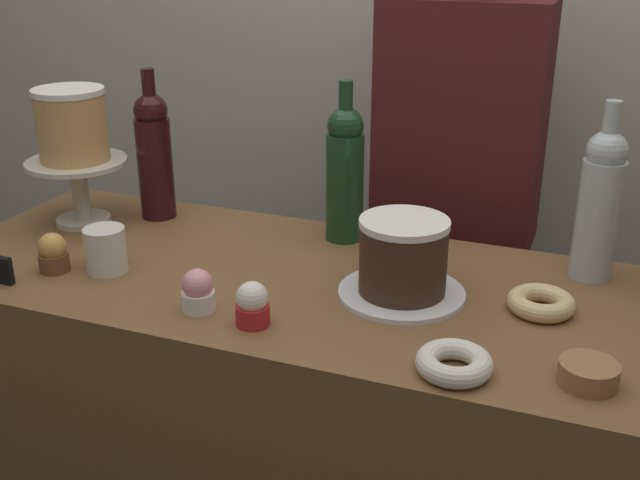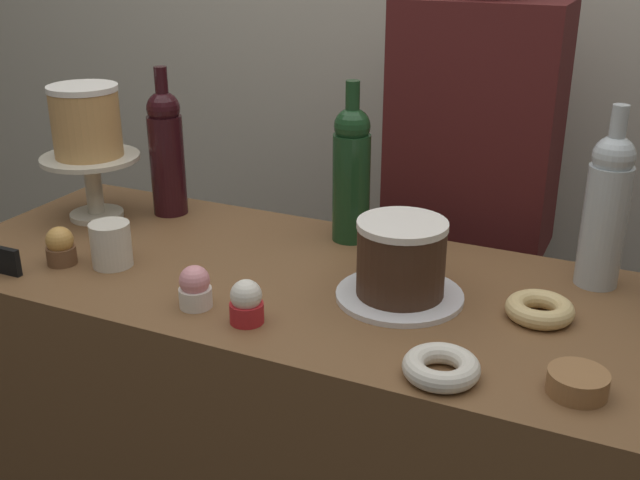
{
  "view_description": "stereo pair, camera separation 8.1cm",
  "coord_description": "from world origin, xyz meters",
  "px_view_note": "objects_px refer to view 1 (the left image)",
  "views": [
    {
      "loc": [
        0.46,
        -1.17,
        1.54
      ],
      "look_at": [
        0.0,
        0.0,
        1.02
      ],
      "focal_mm": 43.0,
      "sensor_mm": 36.0,
      "label": 1
    },
    {
      "loc": [
        0.53,
        -1.14,
        1.54
      ],
      "look_at": [
        0.0,
        0.0,
        1.02
      ],
      "focal_mm": 43.0,
      "sensor_mm": 36.0,
      "label": 2
    }
  ],
  "objects_px": {
    "cake_stand_pedestal": "(79,181)",
    "barista_figure": "(453,242)",
    "white_layer_cake": "(72,125)",
    "coffee_cup_ceramic": "(106,250)",
    "cupcake_vanilla": "(252,305)",
    "donut_glazed": "(541,303)",
    "wine_bottle_clear": "(600,202)",
    "cupcake_caramel": "(53,253)",
    "cupcake_strawberry": "(198,291)",
    "donut_sugar": "(454,363)",
    "wine_bottle_green": "(345,171)",
    "wine_bottle_dark_red": "(154,153)",
    "chocolate_round_cake": "(403,256)",
    "cookie_stack": "(588,373)"
  },
  "relations": [
    {
      "from": "chocolate_round_cake",
      "to": "cupcake_caramel",
      "type": "height_order",
      "value": "chocolate_round_cake"
    },
    {
      "from": "cake_stand_pedestal",
      "to": "cupcake_vanilla",
      "type": "bearing_deg",
      "value": -27.38
    },
    {
      "from": "cake_stand_pedestal",
      "to": "donut_sugar",
      "type": "bearing_deg",
      "value": -19.38
    },
    {
      "from": "donut_sugar",
      "to": "cookie_stack",
      "type": "distance_m",
      "value": 0.19
    },
    {
      "from": "donut_sugar",
      "to": "wine_bottle_dark_red",
      "type": "bearing_deg",
      "value": 151.64
    },
    {
      "from": "wine_bottle_dark_red",
      "to": "cupcake_caramel",
      "type": "relative_size",
      "value": 4.38
    },
    {
      "from": "white_layer_cake",
      "to": "coffee_cup_ceramic",
      "type": "height_order",
      "value": "white_layer_cake"
    },
    {
      "from": "cake_stand_pedestal",
      "to": "cupcake_strawberry",
      "type": "relative_size",
      "value": 2.84
    },
    {
      "from": "cookie_stack",
      "to": "wine_bottle_clear",
      "type": "bearing_deg",
      "value": 92.82
    },
    {
      "from": "wine_bottle_clear",
      "to": "wine_bottle_green",
      "type": "bearing_deg",
      "value": 178.76
    },
    {
      "from": "chocolate_round_cake",
      "to": "wine_bottle_clear",
      "type": "bearing_deg",
      "value": 34.32
    },
    {
      "from": "cupcake_caramel",
      "to": "cupcake_strawberry",
      "type": "bearing_deg",
      "value": -7.43
    },
    {
      "from": "wine_bottle_clear",
      "to": "cake_stand_pedestal",
      "type": "bearing_deg",
      "value": -174.03
    },
    {
      "from": "barista_figure",
      "to": "cupcake_vanilla",
      "type": "bearing_deg",
      "value": -104.36
    },
    {
      "from": "cake_stand_pedestal",
      "to": "cookie_stack",
      "type": "distance_m",
      "value": 1.1
    },
    {
      "from": "barista_figure",
      "to": "wine_bottle_green",
      "type": "bearing_deg",
      "value": -118.53
    },
    {
      "from": "cupcake_vanilla",
      "to": "coffee_cup_ceramic",
      "type": "distance_m",
      "value": 0.36
    },
    {
      "from": "donut_sugar",
      "to": "cookie_stack",
      "type": "xyz_separation_m",
      "value": [
        0.18,
        0.04,
        0.0
      ]
    },
    {
      "from": "cookie_stack",
      "to": "barista_figure",
      "type": "xyz_separation_m",
      "value": [
        -0.33,
        0.7,
        -0.12
      ]
    },
    {
      "from": "barista_figure",
      "to": "chocolate_round_cake",
      "type": "bearing_deg",
      "value": -88.46
    },
    {
      "from": "wine_bottle_clear",
      "to": "donut_sugar",
      "type": "distance_m",
      "value": 0.47
    },
    {
      "from": "cupcake_vanilla",
      "to": "cupcake_caramel",
      "type": "bearing_deg",
      "value": 172.86
    },
    {
      "from": "cake_stand_pedestal",
      "to": "wine_bottle_clear",
      "type": "xyz_separation_m",
      "value": [
        1.04,
        0.11,
        0.05
      ]
    },
    {
      "from": "wine_bottle_clear",
      "to": "wine_bottle_green",
      "type": "distance_m",
      "value": 0.48
    },
    {
      "from": "cake_stand_pedestal",
      "to": "barista_figure",
      "type": "relative_size",
      "value": 0.13
    },
    {
      "from": "cupcake_caramel",
      "to": "wine_bottle_clear",
      "type": "bearing_deg",
      "value": 19.82
    },
    {
      "from": "cupcake_vanilla",
      "to": "cake_stand_pedestal",
      "type": "bearing_deg",
      "value": 152.62
    },
    {
      "from": "chocolate_round_cake",
      "to": "cupcake_vanilla",
      "type": "xyz_separation_m",
      "value": [
        -0.2,
        -0.19,
        -0.04
      ]
    },
    {
      "from": "cake_stand_pedestal",
      "to": "barista_figure",
      "type": "xyz_separation_m",
      "value": [
        0.73,
        0.43,
        -0.2
      ]
    },
    {
      "from": "wine_bottle_clear",
      "to": "cupcake_vanilla",
      "type": "xyz_separation_m",
      "value": [
        -0.5,
        -0.39,
        -0.11
      ]
    },
    {
      "from": "cupcake_vanilla",
      "to": "cookie_stack",
      "type": "relative_size",
      "value": 0.88
    },
    {
      "from": "coffee_cup_ceramic",
      "to": "barista_figure",
      "type": "height_order",
      "value": "barista_figure"
    },
    {
      "from": "chocolate_round_cake",
      "to": "cupcake_caramel",
      "type": "bearing_deg",
      "value": -168.27
    },
    {
      "from": "wine_bottle_clear",
      "to": "cookie_stack",
      "type": "bearing_deg",
      "value": -87.18
    },
    {
      "from": "wine_bottle_clear",
      "to": "donut_sugar",
      "type": "height_order",
      "value": "wine_bottle_clear"
    },
    {
      "from": "wine_bottle_clear",
      "to": "cupcake_vanilla",
      "type": "height_order",
      "value": "wine_bottle_clear"
    },
    {
      "from": "donut_glazed",
      "to": "barista_figure",
      "type": "xyz_separation_m",
      "value": [
        -0.25,
        0.5,
        -0.12
      ]
    },
    {
      "from": "wine_bottle_dark_red",
      "to": "donut_glazed",
      "type": "xyz_separation_m",
      "value": [
        0.84,
        -0.16,
        -0.13
      ]
    },
    {
      "from": "cake_stand_pedestal",
      "to": "wine_bottle_clear",
      "type": "height_order",
      "value": "wine_bottle_clear"
    },
    {
      "from": "cupcake_caramel",
      "to": "donut_sugar",
      "type": "relative_size",
      "value": 0.66
    },
    {
      "from": "donut_glazed",
      "to": "cake_stand_pedestal",
      "type": "bearing_deg",
      "value": 175.99
    },
    {
      "from": "coffee_cup_ceramic",
      "to": "barista_figure",
      "type": "distance_m",
      "value": 0.83
    },
    {
      "from": "white_layer_cake",
      "to": "chocolate_round_cake",
      "type": "relative_size",
      "value": 0.98
    },
    {
      "from": "cupcake_vanilla",
      "to": "donut_glazed",
      "type": "height_order",
      "value": "cupcake_vanilla"
    },
    {
      "from": "white_layer_cake",
      "to": "cupcake_vanilla",
      "type": "height_order",
      "value": "white_layer_cake"
    },
    {
      "from": "white_layer_cake",
      "to": "wine_bottle_clear",
      "type": "height_order",
      "value": "wine_bottle_clear"
    },
    {
      "from": "cupcake_caramel",
      "to": "chocolate_round_cake",
      "type": "bearing_deg",
      "value": 11.73
    },
    {
      "from": "cupcake_strawberry",
      "to": "donut_sugar",
      "type": "bearing_deg",
      "value": -4.98
    },
    {
      "from": "chocolate_round_cake",
      "to": "cookie_stack",
      "type": "bearing_deg",
      "value": -28.5
    },
    {
      "from": "wine_bottle_clear",
      "to": "donut_sugar",
      "type": "relative_size",
      "value": 2.91
    }
  ]
}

